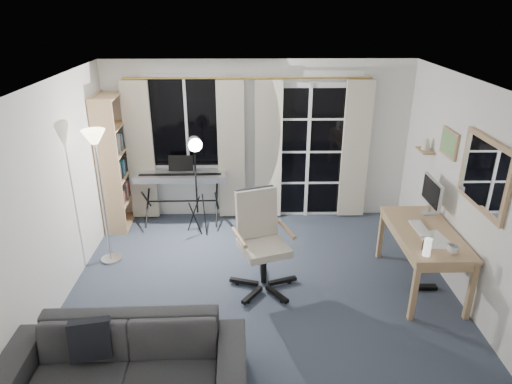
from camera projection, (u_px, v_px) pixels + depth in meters
floor at (261, 287)px, 5.47m from camera, size 4.50×4.00×0.02m
window at (187, 123)px, 6.68m from camera, size 1.20×0.08×1.40m
french_door at (308, 153)px, 6.89m from camera, size 1.32×0.09×2.11m
curtains at (249, 151)px, 6.76m from camera, size 3.60×0.07×2.13m
bookshelf at (113, 164)px, 6.67m from camera, size 0.35×0.93×1.98m
torchiere_lamp at (97, 158)px, 5.45m from camera, size 0.33×0.33×1.76m
keyboard_piano at (181, 178)px, 6.72m from camera, size 1.35×0.66×0.97m
studio_light at (195, 156)px, 6.18m from camera, size 0.33×0.33×1.51m
office_chair at (260, 232)px, 5.26m from camera, size 0.82×0.78×1.17m
desk at (425, 238)px, 5.25m from camera, size 0.68×1.36×0.73m
monitor at (432, 193)px, 5.52m from camera, size 0.17×0.52×0.45m
desk_clutter at (425, 253)px, 5.06m from camera, size 0.42×0.82×0.92m
mug at (453, 248)px, 4.73m from camera, size 0.12×0.09×0.12m
wall_mirror at (484, 174)px, 4.57m from camera, size 0.04×0.94×0.74m
framed_print at (449, 143)px, 5.38m from camera, size 0.03×0.42×0.32m
wall_shelf at (426, 146)px, 5.91m from camera, size 0.16×0.30×0.18m
sofa at (123, 353)px, 3.86m from camera, size 2.08×0.66×0.81m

